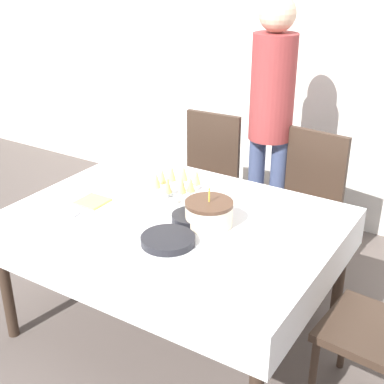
{
  "coord_description": "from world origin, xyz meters",
  "views": [
    {
      "loc": [
        1.38,
        -2.03,
        1.98
      ],
      "look_at": [
        0.06,
        0.07,
        0.84
      ],
      "focal_mm": 50.0,
      "sensor_mm": 36.0,
      "label": 1
    }
  ],
  "objects": [
    {
      "name": "dining_table",
      "position": [
        0.0,
        0.0,
        0.62
      ],
      "size": [
        1.63,
        1.21,
        0.72
      ],
      "color": "white",
      "rests_on": "ground_plane"
    },
    {
      "name": "person_standing",
      "position": [
        0.04,
        1.05,
        1.06
      ],
      "size": [
        0.28,
        0.28,
        1.74
      ],
      "color": "#3F4C72",
      "rests_on": "ground_plane"
    },
    {
      "name": "napkin_pile",
      "position": [
        -0.46,
        -0.11,
        0.73
      ],
      "size": [
        0.15,
        0.15,
        0.01
      ],
      "color": "#E0D166",
      "rests_on": "dining_table"
    },
    {
      "name": "wall_back",
      "position": [
        0.0,
        1.74,
        1.35
      ],
      "size": [
        8.0,
        0.05,
        2.7
      ],
      "color": "silver",
      "rests_on": "ground_plane"
    },
    {
      "name": "birthday_cake",
      "position": [
        0.2,
        0.01,
        0.78
      ],
      "size": [
        0.24,
        0.24,
        0.2
      ],
      "color": "beige",
      "rests_on": "dining_table"
    },
    {
      "name": "cake_knife",
      "position": [
        0.26,
        -0.21,
        0.72
      ],
      "size": [
        0.28,
        0.14,
        0.0
      ],
      "color": "silver",
      "rests_on": "dining_table"
    },
    {
      "name": "dining_chair_far_left",
      "position": [
        -0.37,
        0.93,
        0.52
      ],
      "size": [
        0.44,
        0.44,
        0.95
      ],
      "color": "#38281E",
      "rests_on": "ground_plane"
    },
    {
      "name": "plate_stack_dessert",
      "position": [
        0.11,
        -0.01,
        0.74
      ],
      "size": [
        0.2,
        0.2,
        0.04
      ],
      "color": "black",
      "rests_on": "dining_table"
    },
    {
      "name": "champagne_tray",
      "position": [
        -0.08,
        0.13,
        0.81
      ],
      "size": [
        0.32,
        0.32,
        0.18
      ],
      "color": "silver",
      "rests_on": "dining_table"
    },
    {
      "name": "fork_pile",
      "position": [
        -0.51,
        -0.28,
        0.73
      ],
      "size": [
        0.18,
        0.08,
        0.02
      ],
      "color": "silver",
      "rests_on": "dining_table"
    },
    {
      "name": "plate_stack_main",
      "position": [
        0.13,
        -0.25,
        0.74
      ],
      "size": [
        0.26,
        0.26,
        0.03
      ],
      "color": "black",
      "rests_on": "dining_table"
    },
    {
      "name": "ground_plane",
      "position": [
        0.0,
        0.0,
        0.0
      ],
      "size": [
        12.0,
        12.0,
        0.0
      ],
      "primitive_type": "plane",
      "color": "#564C47"
    },
    {
      "name": "dining_chair_far_right",
      "position": [
        0.37,
        0.93,
        0.52
      ],
      "size": [
        0.46,
        0.46,
        0.95
      ],
      "color": "#38281E",
      "rests_on": "ground_plane"
    }
  ]
}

